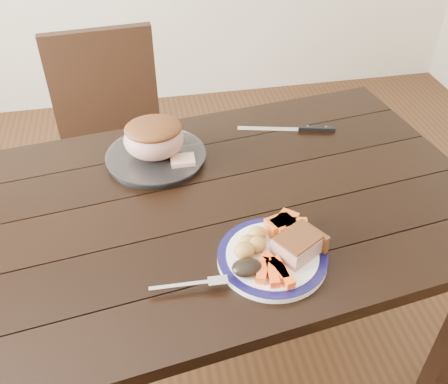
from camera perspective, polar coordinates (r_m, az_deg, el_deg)
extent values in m
plane|color=#472B16|center=(1.93, -2.58, -18.59)|extent=(4.00, 4.00, 0.00)
cube|color=black|center=(1.37, -3.45, -2.15)|extent=(1.71, 1.11, 0.04)
cube|color=black|center=(2.11, 13.15, 0.79)|extent=(0.07, 0.07, 0.71)
cube|color=black|center=(2.05, -11.98, 3.09)|extent=(0.46, 0.46, 0.04)
cube|color=black|center=(2.09, -13.58, 11.73)|extent=(0.42, 0.08, 0.46)
cube|color=black|center=(2.34, -7.42, 1.73)|extent=(0.04, 0.04, 0.43)
cube|color=black|center=(2.07, -5.59, -4.11)|extent=(0.04, 0.04, 0.43)
cube|color=black|center=(2.34, -16.10, 0.15)|extent=(0.04, 0.04, 0.43)
cube|color=black|center=(2.06, -15.44, -5.93)|extent=(0.04, 0.04, 0.43)
cylinder|color=white|center=(1.21, 5.52, -7.48)|extent=(0.26, 0.26, 0.02)
torus|color=#0F0C3E|center=(1.20, 5.55, -7.20)|extent=(0.26, 0.26, 0.02)
cylinder|color=white|center=(1.53, -7.76, 3.92)|extent=(0.29, 0.29, 0.02)
cube|color=tan|center=(1.19, 8.41, -6.05)|extent=(0.13, 0.12, 0.05)
ellipsoid|color=gold|center=(1.17, 2.33, -6.69)|extent=(0.05, 0.04, 0.04)
ellipsoid|color=gold|center=(1.19, 3.78, -6.01)|extent=(0.05, 0.04, 0.04)
ellipsoid|color=gold|center=(1.22, 3.83, -4.81)|extent=(0.05, 0.04, 0.04)
ellipsoid|color=gold|center=(1.20, 2.69, -5.71)|extent=(0.04, 0.04, 0.03)
cube|color=#FD5415|center=(1.15, 4.41, -8.92)|extent=(0.05, 0.07, 0.02)
cube|color=#FD5415|center=(1.14, 5.55, -9.30)|extent=(0.03, 0.07, 0.02)
cube|color=#FD5415|center=(1.15, 6.37, -8.79)|extent=(0.03, 0.07, 0.02)
cube|color=#FD5415|center=(1.16, 5.64, -8.16)|extent=(0.05, 0.07, 0.02)
cube|color=#FD5415|center=(1.14, 6.88, -9.46)|extent=(0.04, 0.07, 0.02)
cube|color=orange|center=(1.24, 8.22, -4.19)|extent=(0.06, 0.06, 0.04)
cube|color=orange|center=(1.24, 6.73, -3.92)|extent=(0.07, 0.06, 0.04)
cube|color=orange|center=(1.25, 7.14, -3.46)|extent=(0.07, 0.07, 0.04)
cube|color=orange|center=(1.24, 6.16, -3.92)|extent=(0.07, 0.06, 0.04)
ellipsoid|color=black|center=(1.14, 2.63, -8.62)|extent=(0.07, 0.05, 0.03)
cube|color=silver|center=(1.13, -5.02, -10.64)|extent=(0.14, 0.01, 0.00)
cube|color=silver|center=(1.14, -0.69, -10.13)|extent=(0.05, 0.03, 0.00)
ellipsoid|color=tan|center=(1.49, -7.98, 6.01)|extent=(0.18, 0.15, 0.12)
cube|color=tan|center=(1.48, -4.73, 3.59)|extent=(0.07, 0.06, 0.02)
cube|color=silver|center=(1.67, 5.03, 7.20)|extent=(0.20, 0.07, 0.00)
cube|color=black|center=(1.68, 10.54, 7.14)|extent=(0.12, 0.05, 0.01)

